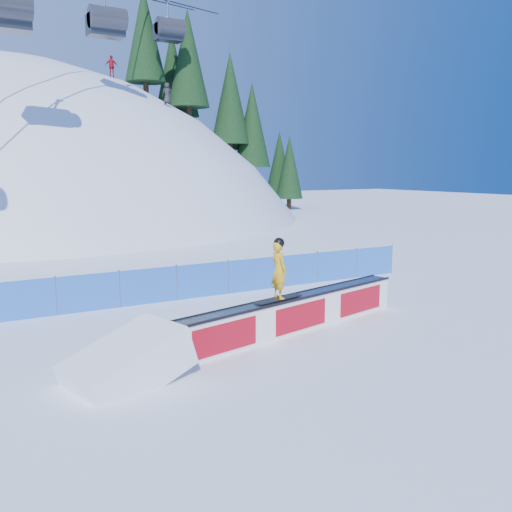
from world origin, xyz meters
TOP-DOWN VIEW (x-y plane):
  - ground at (0.00, 0.00)m, footprint 160.00×160.00m
  - snow_hill at (0.00, 42.00)m, footprint 64.00×64.00m
  - treeline at (21.63, 42.35)m, footprint 17.88×12.03m
  - safety_fence at (0.00, 4.50)m, footprint 22.05×0.05m
  - rail_box at (2.29, -0.71)m, footprint 8.40×2.55m
  - snow_ramp at (-2.87, -1.95)m, footprint 2.91×2.19m
  - snowboarder at (1.69, -0.85)m, footprint 1.62×0.65m
  - distant_skiers at (0.41, 31.85)m, footprint 20.96×10.24m

SIDE VIEW (x-z plane):
  - snow_hill at x=0.00m, z-range -50.00..14.00m
  - ground at x=0.00m, z-range 0.00..0.00m
  - snow_ramp at x=-2.87m, z-range -0.81..0.81m
  - rail_box at x=2.29m, z-range -0.01..1.01m
  - safety_fence at x=0.00m, z-range -0.05..1.25m
  - snowboarder at x=1.69m, z-range 1.01..2.68m
  - treeline at x=21.63m, z-range 0.44..20.38m
  - distant_skiers at x=0.41m, z-range 8.84..14.82m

